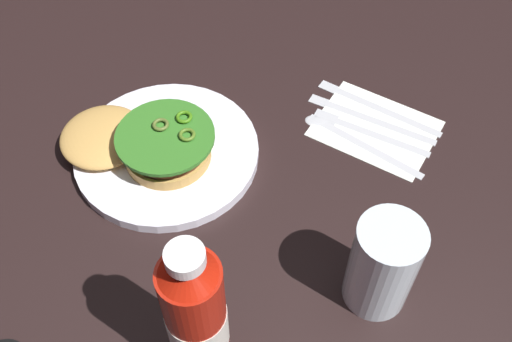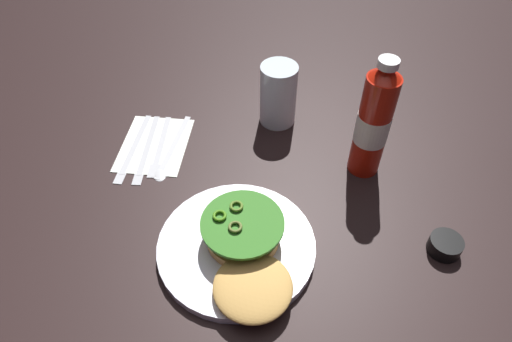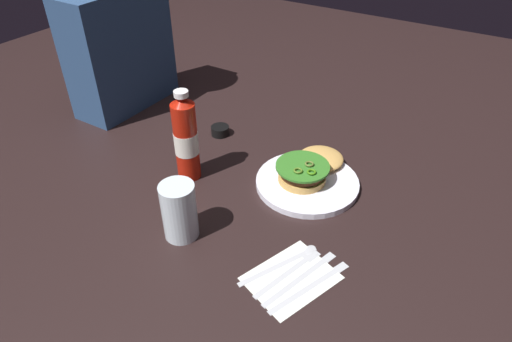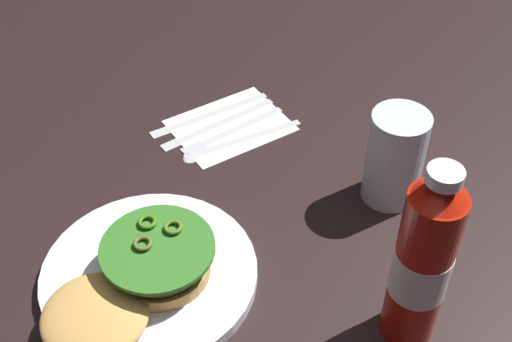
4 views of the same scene
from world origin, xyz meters
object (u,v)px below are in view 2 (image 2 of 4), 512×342
Objects in this scene: condiment_cup at (445,245)px; fork_utensil at (159,150)px; steak_knife at (132,150)px; burger_sandwich at (246,250)px; butter_knife at (145,151)px; dinner_plate at (236,246)px; spoon_utensil at (168,155)px; water_glass at (278,95)px; ketchup_bottle at (373,123)px; napkin at (155,144)px.

fork_utensil is (-0.35, -0.44, -0.01)m from condiment_cup.
condiment_cup is 0.62m from steak_knife.
butter_knife is at bearing -154.63° from burger_sandwich.
condiment_cup is (0.08, 0.34, 0.01)m from dinner_plate.
spoon_utensil is (-0.34, -0.43, -0.01)m from condiment_cup.
water_glass is at bearing 95.15° from steak_knife.
dinner_plate is 0.32m from steak_knife.
butter_knife is 1.11× the size of fork_utensil.
steak_knife is at bearing -109.03° from ketchup_bottle.
steak_knife is at bearing -150.44° from dinner_plate.
water_glass reaches higher than fork_utensil.
water_glass is at bearing 152.95° from dinner_plate.
ketchup_bottle reaches higher than condiment_cup.
butter_knife and fork_utensil have the same top height.
water_glass is 0.75× the size of fork_utensil.
napkin is 0.96× the size of fork_utensil.
burger_sandwich is 0.32m from ketchup_bottle.
steak_knife is at bearing -112.56° from spoon_utensil.
ketchup_bottle is at bearing -165.70° from condiment_cup.
fork_utensil is at bearing 77.95° from steak_knife.
napkin is at bearing -161.50° from fork_utensil.
burger_sandwich is 0.92× the size of ketchup_bottle.
ketchup_bottle is 1.35× the size of spoon_utensil.
butter_knife is at bearing -127.17° from condiment_cup.
steak_knife and spoon_utensil have the same top height.
ketchup_bottle is (-0.16, 0.27, 0.08)m from burger_sandwich.
burger_sandwich is 0.33m from condiment_cup.
steak_knife is at bearing -77.25° from napkin.
burger_sandwich is 0.35m from napkin.
ketchup_bottle reaches higher than steak_knife.
napkin is 0.86× the size of butter_knife.
condiment_cup is (0.06, 0.33, -0.02)m from burger_sandwich.
water_glass reaches higher than condiment_cup.
dinner_plate reaches higher than napkin.
steak_knife is at bearing -151.29° from burger_sandwich.
spoon_utensil is at bearing -128.31° from condiment_cup.
condiment_cup is at bearing 51.69° from spoon_utensil.
condiment_cup is 0.57m from fork_utensil.
spoon_utensil is at bearing 43.22° from fork_utensil.
burger_sandwich is 1.15× the size of steak_knife.
water_glass is at bearing 103.38° from spoon_utensil.
dinner_plate is 0.35m from condiment_cup.
dinner_plate is at bearing 29.56° from steak_knife.
dinner_plate is 0.29m from fork_utensil.
steak_knife is 1.08× the size of spoon_utensil.
steak_knife is (0.03, -0.32, -0.06)m from water_glass.
burger_sandwich reaches higher than dinner_plate.
burger_sandwich is at bearing -23.57° from water_glass.
steak_knife is 0.99× the size of butter_knife.
fork_utensil is at bearing -128.68° from condiment_cup.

